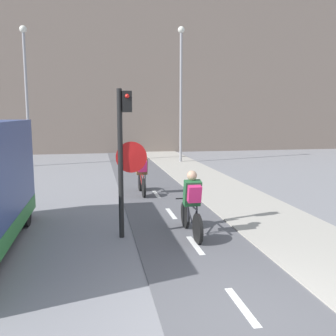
% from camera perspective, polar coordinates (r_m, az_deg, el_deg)
% --- Properties ---
extents(ground_plane, '(120.00, 120.00, 0.00)m').
position_cam_1_polar(ground_plane, '(5.28, 13.36, -22.58)').
color(ground_plane, gray).
extents(bike_lane, '(2.36, 60.00, 0.02)m').
position_cam_1_polar(bike_lane, '(5.28, 13.35, -22.47)').
color(bike_lane, '#56565B').
rests_on(bike_lane, ground_plane).
extents(building_row_background, '(60.00, 5.20, 12.00)m').
position_cam_1_polar(building_row_background, '(28.66, -7.21, 14.86)').
color(building_row_background, slate).
rests_on(building_row_background, ground_plane).
extents(traffic_light_pole, '(0.67, 0.25, 3.21)m').
position_cam_1_polar(traffic_light_pole, '(8.02, -6.70, 3.18)').
color(traffic_light_pole, black).
rests_on(traffic_light_pole, ground_plane).
extents(street_lamp_far, '(0.36, 0.36, 7.01)m').
position_cam_1_polar(street_lamp_far, '(20.59, -20.84, 12.14)').
color(street_lamp_far, gray).
rests_on(street_lamp_far, ground_plane).
extents(street_lamp_sidewalk, '(0.36, 0.36, 7.29)m').
position_cam_1_polar(street_lamp_sidewalk, '(20.78, 1.99, 13.03)').
color(street_lamp_sidewalk, gray).
rests_on(street_lamp_sidewalk, ground_plane).
extents(cyclist_near, '(0.46, 1.74, 1.47)m').
position_cam_1_polar(cyclist_near, '(8.25, 3.67, -5.66)').
color(cyclist_near, black).
rests_on(cyclist_near, ground_plane).
extents(cyclist_far, '(0.46, 1.69, 1.46)m').
position_cam_1_polar(cyclist_far, '(12.48, -4.00, -0.90)').
color(cyclist_far, black).
rests_on(cyclist_far, ground_plane).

